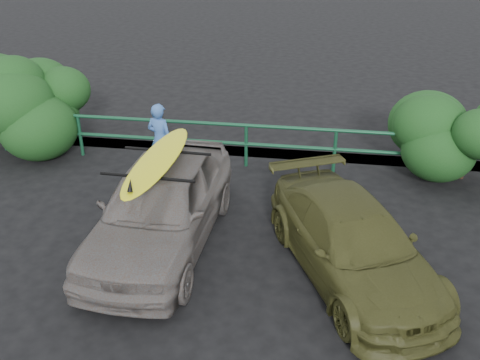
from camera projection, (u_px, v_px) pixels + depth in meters
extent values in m
plane|color=black|center=(134.00, 300.00, 8.15)|extent=(80.00, 80.00, 0.00)
imported|color=#69625E|center=(161.00, 205.00, 9.22)|extent=(1.99, 4.58, 1.54)
imported|color=#42431E|center=(353.00, 242.00, 8.49)|extent=(3.30, 4.50, 1.21)
imported|color=#3D6BB7|center=(160.00, 140.00, 11.64)|extent=(0.70, 0.56, 1.66)
ellipsoid|color=yellow|center=(158.00, 160.00, 8.83)|extent=(0.71, 2.90, 0.09)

